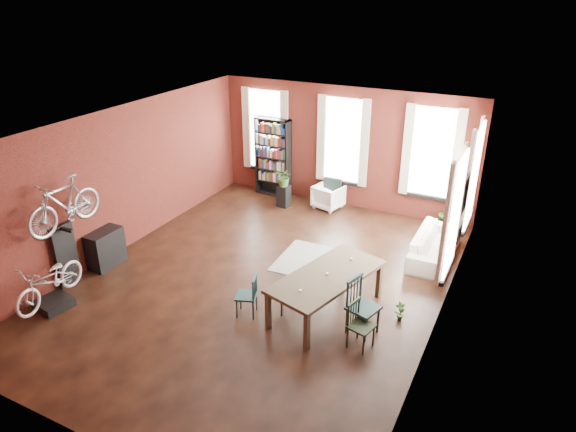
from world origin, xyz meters
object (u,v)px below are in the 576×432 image
Objects in this scene: bike_trainer at (54,303)px; console_table at (106,248)px; dining_chair_c at (361,326)px; dining_chair_a at (246,295)px; dining_chair_d at (363,308)px; cream_sofa at (436,241)px; bookshelf at (273,157)px; white_armchair at (328,195)px; dining_chair_b at (281,292)px; dining_table at (326,293)px; plant_stand at (284,196)px; bicycle_floor at (46,263)px.

bike_trainer is 1.70m from console_table.
dining_chair_a is at bearing 105.09° from dining_chair_c.
dining_chair_a is 1.01× the size of console_table.
dining_chair_d is 0.50× the size of cream_sofa.
dining_chair_c is 7.03m from bookshelf.
dining_chair_a is at bearing 109.69° from white_armchair.
dining_chair_d is at bearing -48.48° from bookshelf.
cream_sofa is at bearing 40.79° from bike_trainer.
dining_chair_b is at bearing 106.03° from dining_chair_d.
dining_table is 3.27m from cream_sofa.
dining_table reaches higher than white_armchair.
dining_chair_b is 4.83m from plant_stand.
bookshelf is at bearing 143.14° from dining_table.
plant_stand is at bearing -44.73° from bookshelf.
bicycle_floor reaches higher than white_armchair.
dining_table is at bearing 155.68° from cream_sofa.
dining_table is 1.46m from dining_chair_a.
dining_chair_a is at bearing 117.28° from dining_chair_d.
bike_trainer is at bearing 80.70° from white_armchair.
bicycle_floor reaches higher than dining_chair_b.
dining_chair_b is 5.78m from bookshelf.
cream_sofa is 3.50× the size of plant_stand.
white_armchair is at bearing 41.56° from dining_chair_c.
dining_chair_c is at bearing -149.39° from dining_chair_d.
console_table is at bearing -69.84° from dining_chair_b.
dining_chair_b is 0.97× the size of console_table.
dining_chair_c reaches higher than dining_chair_a.
bike_trainer is at bearing -105.33° from plant_stand.
dining_chair_a is 3.62m from console_table.
dining_chair_b is 4.88m from white_armchair.
bike_trainer is (-5.97, -5.15, -0.32)m from cream_sofa.
dining_table is 2.23× the size of dining_chair_d.
dining_chair_c is at bearing 73.25° from dining_chair_a.
dining_chair_a is at bearing -70.67° from plant_stand.
cream_sofa reaches higher than dining_chair_b.
console_table is 1.34× the size of plant_stand.
cream_sofa is at bearing 35.08° from bicycle_floor.
bookshelf reaches higher than console_table.
console_table is at bearing 99.10° from bike_trainer.
dining_chair_c is 5.80m from white_armchair.
dining_chair_a reaches higher than plant_stand.
dining_chair_a is 0.50× the size of bicycle_floor.
dining_chair_c reaches higher than white_armchair.
bookshelf reaches higher than dining_chair_b.
dining_chair_b is 4.29m from bike_trainer.
white_armchair is 0.89× the size of console_table.
plant_stand is (-3.83, 4.68, -0.12)m from dining_chair_c.
dining_chair_a is at bearing -33.04° from dining_chair_b.
cream_sofa is (0.44, 3.65, -0.01)m from dining_chair_c.
dining_chair_c reaches higher than console_table.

